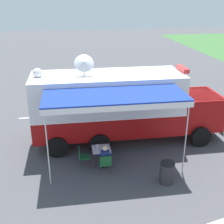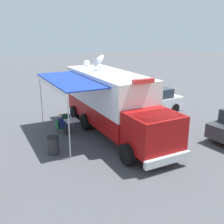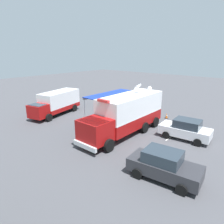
% 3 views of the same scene
% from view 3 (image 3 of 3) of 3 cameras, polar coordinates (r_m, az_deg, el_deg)
% --- Properties ---
extents(ground_plane, '(100.00, 100.00, 0.00)m').
position_cam_3_polar(ground_plane, '(19.47, 5.18, -5.31)').
color(ground_plane, '#47474C').
extents(lot_stripe, '(0.14, 4.80, 0.01)m').
position_cam_3_polar(lot_stripe, '(19.99, 18.00, -5.49)').
color(lot_stripe, silver).
rests_on(lot_stripe, ground).
extents(command_truck, '(4.87, 9.50, 4.53)m').
position_cam_3_polar(command_truck, '(18.27, 3.88, -0.30)').
color(command_truck, '#9E0F0F').
rests_on(command_truck, ground).
extents(folding_table, '(0.80, 0.80, 0.73)m').
position_cam_3_polar(folding_table, '(20.87, 1.41, -1.75)').
color(folding_table, silver).
rests_on(folding_table, ground).
extents(water_bottle, '(0.07, 0.07, 0.22)m').
position_cam_3_polar(water_bottle, '(20.93, 1.74, -1.23)').
color(water_bottle, silver).
rests_on(water_bottle, folding_table).
extents(folding_chair_at_table, '(0.48, 0.48, 0.87)m').
position_cam_3_polar(folding_chair_at_table, '(21.35, -0.39, -1.77)').
color(folding_chair_at_table, '#19562D').
rests_on(folding_chair_at_table, ground).
extents(folding_chair_beside_table, '(0.48, 0.48, 0.87)m').
position_cam_3_polar(folding_chair_beside_table, '(21.59, 2.71, -1.58)').
color(folding_chair_beside_table, '#19562D').
rests_on(folding_chair_beside_table, ground).
extents(seated_responder, '(0.66, 0.55, 1.25)m').
position_cam_3_polar(seated_responder, '(21.19, -0.00, -1.52)').
color(seated_responder, navy).
rests_on(seated_responder, ground).
extents(trash_bin, '(0.57, 0.57, 0.91)m').
position_cam_3_polar(trash_bin, '(20.46, -6.80, -2.88)').
color(trash_bin, '#2D2D33').
rests_on(trash_bin, ground).
extents(traffic_cone, '(0.36, 0.36, 0.58)m').
position_cam_3_polar(traffic_cone, '(23.72, 15.16, -1.06)').
color(traffic_cone, black).
rests_on(traffic_cone, ground).
extents(support_truck, '(3.55, 7.09, 2.70)m').
position_cam_3_polar(support_truck, '(25.03, -15.35, 2.48)').
color(support_truck, white).
rests_on(support_truck, ground).
extents(car_behind_truck, '(4.34, 2.29, 1.76)m').
position_cam_3_polar(car_behind_truck, '(18.48, 20.05, -4.59)').
color(car_behind_truck, silver).
rests_on(car_behind_truck, ground).
extents(car_far_corner, '(4.37, 2.36, 1.76)m').
position_cam_3_polar(car_far_corner, '(12.61, 14.44, -14.30)').
color(car_far_corner, '#2D2D33').
rests_on(car_far_corner, ground).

